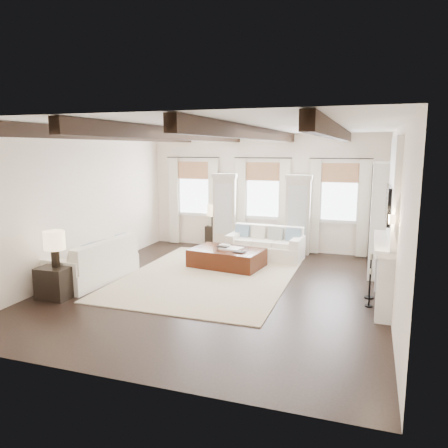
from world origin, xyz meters
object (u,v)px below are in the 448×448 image
(sofa_back, at_px, (266,246))
(ottoman, at_px, (227,258))
(side_table_front, at_px, (57,282))
(side_table_back, at_px, (214,236))
(sofa_left, at_px, (96,264))

(sofa_back, xyz_separation_m, ottoman, (-0.68, -1.13, -0.11))
(ottoman, bearing_deg, side_table_front, -119.68)
(side_table_front, relative_size, side_table_back, 1.02)
(sofa_back, xyz_separation_m, side_table_front, (-3.08, -4.20, -0.03))
(ottoman, bearing_deg, sofa_left, -132.19)
(side_table_back, bearing_deg, ottoman, -62.05)
(sofa_back, height_order, sofa_left, sofa_left)
(side_table_back, bearing_deg, sofa_back, -27.18)
(ottoman, xyz_separation_m, side_table_back, (-1.08, 2.03, 0.08))
(ottoman, xyz_separation_m, side_table_front, (-2.40, -3.07, 0.08))
(sofa_back, relative_size, side_table_front, 3.26)
(side_table_front, distance_m, side_table_back, 5.27)
(sofa_left, relative_size, side_table_front, 3.55)
(sofa_back, bearing_deg, ottoman, -120.95)
(sofa_left, distance_m, side_table_front, 1.15)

